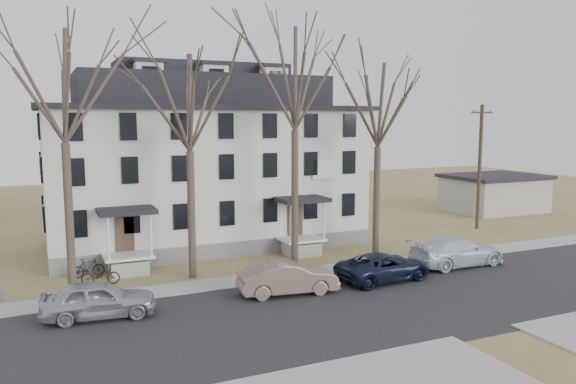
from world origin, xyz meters
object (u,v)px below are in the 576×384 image
tree_far_left (62,77)px  car_white (457,252)px  car_tan (288,278)px  bicycle_left (101,276)px  boarding_house (204,164)px  car_silver (99,300)px  car_navy (384,267)px  utility_pole_far (480,165)px  bicycle_right (88,268)px  tree_mid_right (379,99)px  tree_mid_left (189,95)px  tree_center (295,70)px

tree_far_left → car_white: bearing=-10.8°
car_tan → tree_far_left: bearing=71.0°
bicycle_left → boarding_house: bearing=-35.1°
tree_far_left → car_tan: 14.23m
boarding_house → car_silver: (-8.21, -12.58, -4.58)m
car_silver → car_navy: 14.15m
car_tan → utility_pole_far: bearing=-58.5°
car_silver → bicycle_right: 6.68m
tree_mid_right → utility_pole_far: size_ratio=1.34×
tree_far_left → tree_mid_left: bearing=0.0°
car_white → bicycle_left: car_white is taller
tree_mid_right → utility_pole_far: bearing=19.3°
tree_far_left → boarding_house: bearing=42.2°
tree_mid_left → car_silver: bearing=-139.6°
tree_center → car_navy: tree_center is taller
car_white → tree_mid_left: bearing=74.4°
tree_far_left → car_silver: (0.79, -4.43, -9.54)m
boarding_house → tree_mid_right: tree_mid_right is taller
tree_mid_right → car_silver: bearing=-165.2°
car_white → boarding_house: bearing=43.0°
boarding_house → bicycle_left: size_ratio=10.98×
car_white → bicycle_right: bearing=72.0°
car_silver → car_tan: car_silver is taller
tree_mid_left → car_silver: tree_mid_left is taller
boarding_house → utility_pole_far: bearing=-10.9°
tree_mid_left → car_navy: bearing=-27.7°
boarding_house → car_white: (11.44, -12.06, -4.54)m
car_navy → car_white: (5.50, 0.78, 0.12)m
utility_pole_far → car_tan: (-20.06, -8.91, -4.11)m
tree_mid_right → car_white: 10.03m
car_silver → car_navy: car_silver is taller
tree_mid_left → car_navy: 13.45m
car_white → car_silver: bearing=91.0°
boarding_house → bicycle_right: size_ratio=12.11×
tree_far_left → tree_center: bearing=0.0°
car_white → bicycle_right: size_ratio=3.37×
tree_mid_left → car_white: tree_mid_left is taller
car_white → bicycle_left: size_ratio=3.06×
tree_far_left → bicycle_right: (0.91, 2.25, -9.83)m
tree_far_left → car_tan: bearing=-26.5°
tree_mid_right → utility_pole_far: (12.00, 4.20, -4.70)m
tree_center → utility_pole_far: (17.50, 4.20, -6.18)m
bicycle_left → bicycle_right: (-0.46, 1.68, 0.02)m
boarding_house → car_tan: bearing=-88.0°
tree_far_left → car_white: (20.44, -3.91, -9.50)m
tree_mid_right → bicycle_right: size_ratio=7.41×
utility_pole_far → bicycle_right: bearing=-176.1°
utility_pole_far → car_tan: bearing=-156.0°
utility_pole_far → car_white: 12.82m
utility_pole_far → bicycle_left: bearing=-172.6°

